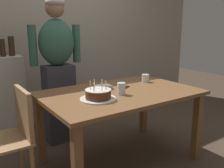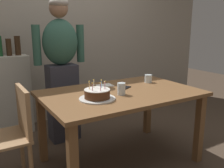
% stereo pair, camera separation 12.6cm
% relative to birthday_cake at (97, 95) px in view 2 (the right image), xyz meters
% --- Properties ---
extents(ground_plane, '(10.00, 10.00, 0.00)m').
position_rel_birthday_cake_xyz_m(ground_plane, '(0.32, 0.11, -0.78)').
color(ground_plane, '#47382B').
extents(back_wall, '(5.20, 0.10, 2.60)m').
position_rel_birthday_cake_xyz_m(back_wall, '(0.32, 1.66, 0.52)').
color(back_wall, '#9E9384').
rests_on(back_wall, ground_plane).
extents(dining_table, '(1.50, 0.96, 0.74)m').
position_rel_birthday_cake_xyz_m(dining_table, '(0.32, 0.11, -0.14)').
color(dining_table, brown).
rests_on(dining_table, ground_plane).
extents(birthday_cake, '(0.32, 0.32, 0.17)m').
position_rel_birthday_cake_xyz_m(birthday_cake, '(0.00, 0.00, 0.00)').
color(birthday_cake, white).
rests_on(birthday_cake, dining_table).
extents(water_glass_near, '(0.08, 0.08, 0.11)m').
position_rel_birthday_cake_xyz_m(water_glass_near, '(0.26, 0.02, 0.01)').
color(water_glass_near, silver).
rests_on(water_glass_near, dining_table).
extents(water_glass_far, '(0.08, 0.08, 0.09)m').
position_rel_birthday_cake_xyz_m(water_glass_far, '(0.80, 0.28, 0.00)').
color(water_glass_far, silver).
rests_on(water_glass_far, dining_table).
extents(cell_phone, '(0.16, 0.13, 0.01)m').
position_rel_birthday_cake_xyz_m(cell_phone, '(0.43, 0.21, -0.04)').
color(cell_phone, black).
rests_on(cell_phone, dining_table).
extents(napkin_stack, '(0.17, 0.13, 0.01)m').
position_rel_birthday_cake_xyz_m(napkin_stack, '(0.29, 0.39, -0.04)').
color(napkin_stack, white).
rests_on(napkin_stack, dining_table).
extents(person_man_bearded, '(0.61, 0.27, 1.66)m').
position_rel_birthday_cake_xyz_m(person_man_bearded, '(0.01, 0.91, 0.09)').
color(person_man_bearded, '#33333D').
rests_on(person_man_bearded, ground_plane).
extents(dining_chair, '(0.42, 0.42, 0.87)m').
position_rel_birthday_cake_xyz_m(dining_chair, '(-0.68, 0.23, -0.26)').
color(dining_chair, '#A37A51').
rests_on(dining_chair, ground_plane).
extents(shelf_cabinet, '(0.62, 0.30, 1.25)m').
position_rel_birthday_cake_xyz_m(shelf_cabinet, '(-0.57, 1.44, -0.26)').
color(shelf_cabinet, beige).
rests_on(shelf_cabinet, ground_plane).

